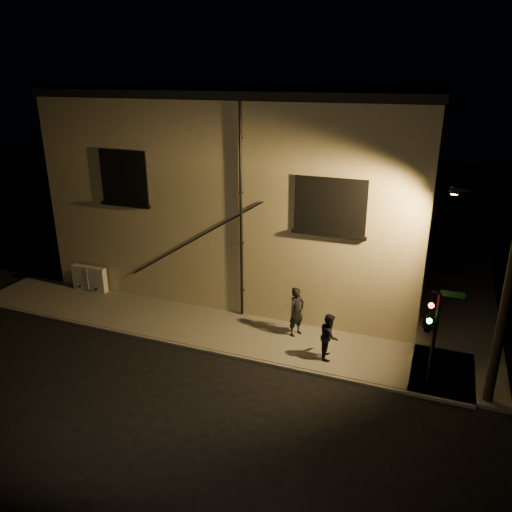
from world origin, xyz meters
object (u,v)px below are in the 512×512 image
at_px(streetlamp_pole, 503,292).
at_px(traffic_signal, 429,322).
at_px(pedestrian_b, 329,336).
at_px(pedestrian_a, 297,312).
at_px(utility_cabinet, 90,278).

bearing_deg(streetlamp_pole, traffic_signal, 176.25).
bearing_deg(traffic_signal, streetlamp_pole, -3.75).
bearing_deg(pedestrian_b, streetlamp_pole, -107.22).
bearing_deg(pedestrian_a, streetlamp_pole, -75.79).
distance_m(pedestrian_a, streetlamp_pole, 7.14).
distance_m(utility_cabinet, pedestrian_a, 9.93).
height_order(pedestrian_a, traffic_signal, traffic_signal).
xyz_separation_m(pedestrian_a, traffic_signal, (4.63, -1.55, 1.21)).
bearing_deg(utility_cabinet, pedestrian_a, -3.32).
bearing_deg(traffic_signal, utility_cabinet, 171.70).
relative_size(utility_cabinet, pedestrian_b, 1.05).
relative_size(utility_cabinet, traffic_signal, 0.53).
xyz_separation_m(utility_cabinet, pedestrian_a, (9.90, -0.57, 0.38)).
relative_size(traffic_signal, streetlamp_pole, 0.48).
relative_size(pedestrian_b, streetlamp_pole, 0.24).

